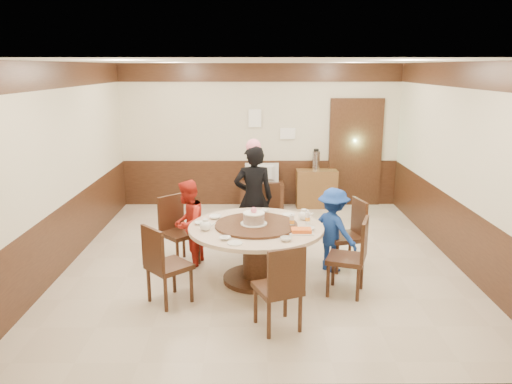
{
  "coord_description": "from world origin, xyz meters",
  "views": [
    {
      "loc": [
        -0.13,
        -6.87,
        2.73
      ],
      "look_at": [
        -0.1,
        -0.38,
        1.1
      ],
      "focal_mm": 35.0,
      "sensor_mm": 36.0,
      "label": 1
    }
  ],
  "objects_px": {
    "birthday_cake": "(254,218)",
    "thermos": "(316,161)",
    "banquet_table": "(256,242)",
    "side_cabinet": "(316,188)",
    "television": "(262,173)",
    "shrimp_platter": "(301,231)",
    "person_blue": "(333,230)",
    "tv_stand": "(262,195)",
    "person_red": "(188,224)",
    "person_standing": "(254,198)"
  },
  "relations": [
    {
      "from": "birthday_cake",
      "to": "thermos",
      "type": "height_order",
      "value": "thermos"
    },
    {
      "from": "person_red",
      "to": "television",
      "type": "bearing_deg",
      "value": 172.92
    },
    {
      "from": "person_standing",
      "to": "person_blue",
      "type": "bearing_deg",
      "value": 138.38
    },
    {
      "from": "banquet_table",
      "to": "television",
      "type": "distance_m",
      "value": 3.54
    },
    {
      "from": "birthday_cake",
      "to": "side_cabinet",
      "type": "height_order",
      "value": "birthday_cake"
    },
    {
      "from": "person_standing",
      "to": "person_red",
      "type": "height_order",
      "value": "person_standing"
    },
    {
      "from": "person_blue",
      "to": "side_cabinet",
      "type": "height_order",
      "value": "person_blue"
    },
    {
      "from": "shrimp_platter",
      "to": "birthday_cake",
      "type": "bearing_deg",
      "value": 153.37
    },
    {
      "from": "person_standing",
      "to": "person_red",
      "type": "bearing_deg",
      "value": 30.49
    },
    {
      "from": "banquet_table",
      "to": "shrimp_platter",
      "type": "relative_size",
      "value": 5.78
    },
    {
      "from": "tv_stand",
      "to": "thermos",
      "type": "xyz_separation_m",
      "value": [
        1.06,
        0.03,
        0.69
      ]
    },
    {
      "from": "person_red",
      "to": "side_cabinet",
      "type": "xyz_separation_m",
      "value": [
        2.17,
        3.03,
        -0.24
      ]
    },
    {
      "from": "side_cabinet",
      "to": "person_standing",
      "type": "bearing_deg",
      "value": -117.64
    },
    {
      "from": "television",
      "to": "person_standing",
      "type": "bearing_deg",
      "value": 85.61
    },
    {
      "from": "banquet_table",
      "to": "birthday_cake",
      "type": "xyz_separation_m",
      "value": [
        -0.03,
        -0.0,
        0.32
      ]
    },
    {
      "from": "television",
      "to": "person_red",
      "type": "bearing_deg",
      "value": 69.84
    },
    {
      "from": "birthday_cake",
      "to": "tv_stand",
      "type": "relative_size",
      "value": 0.4
    },
    {
      "from": "person_red",
      "to": "television",
      "type": "distance_m",
      "value": 3.19
    },
    {
      "from": "side_cabinet",
      "to": "television",
      "type": "bearing_deg",
      "value": -178.42
    },
    {
      "from": "person_standing",
      "to": "thermos",
      "type": "bearing_deg",
      "value": -121.58
    },
    {
      "from": "person_blue",
      "to": "tv_stand",
      "type": "bearing_deg",
      "value": -25.2
    },
    {
      "from": "person_red",
      "to": "person_blue",
      "type": "bearing_deg",
      "value": 97.39
    },
    {
      "from": "person_blue",
      "to": "shrimp_platter",
      "type": "distance_m",
      "value": 0.83
    },
    {
      "from": "person_standing",
      "to": "shrimp_platter",
      "type": "relative_size",
      "value": 5.4
    },
    {
      "from": "birthday_cake",
      "to": "television",
      "type": "xyz_separation_m",
      "value": [
        0.16,
        3.54,
        -0.17
      ]
    },
    {
      "from": "person_red",
      "to": "birthday_cake",
      "type": "relative_size",
      "value": 3.59
    },
    {
      "from": "shrimp_platter",
      "to": "television",
      "type": "xyz_separation_m",
      "value": [
        -0.42,
        3.83,
        -0.09
      ]
    },
    {
      "from": "person_standing",
      "to": "tv_stand",
      "type": "height_order",
      "value": "person_standing"
    },
    {
      "from": "banquet_table",
      "to": "tv_stand",
      "type": "distance_m",
      "value": 3.55
    },
    {
      "from": "television",
      "to": "side_cabinet",
      "type": "bearing_deg",
      "value": -178.78
    },
    {
      "from": "thermos",
      "to": "shrimp_platter",
      "type": "bearing_deg",
      "value": -99.51
    },
    {
      "from": "banquet_table",
      "to": "person_standing",
      "type": "distance_m",
      "value": 1.2
    },
    {
      "from": "banquet_table",
      "to": "television",
      "type": "height_order",
      "value": "television"
    },
    {
      "from": "tv_stand",
      "to": "television",
      "type": "xyz_separation_m",
      "value": [
        0.0,
        0.0,
        0.44
      ]
    },
    {
      "from": "person_standing",
      "to": "banquet_table",
      "type": "bearing_deg",
      "value": 87.26
    },
    {
      "from": "person_red",
      "to": "tv_stand",
      "type": "distance_m",
      "value": 3.21
    },
    {
      "from": "banquet_table",
      "to": "side_cabinet",
      "type": "xyz_separation_m",
      "value": [
        1.22,
        3.56,
        -0.16
      ]
    },
    {
      "from": "birthday_cake",
      "to": "television",
      "type": "height_order",
      "value": "birthday_cake"
    },
    {
      "from": "television",
      "to": "side_cabinet",
      "type": "distance_m",
      "value": 1.13
    },
    {
      "from": "birthday_cake",
      "to": "thermos",
      "type": "distance_m",
      "value": 3.77
    },
    {
      "from": "person_red",
      "to": "birthday_cake",
      "type": "bearing_deg",
      "value": 72.54
    },
    {
      "from": "shrimp_platter",
      "to": "side_cabinet",
      "type": "xyz_separation_m",
      "value": [
        0.67,
        3.86,
        -0.4
      ]
    },
    {
      "from": "banquet_table",
      "to": "shrimp_platter",
      "type": "distance_m",
      "value": 0.67
    },
    {
      "from": "person_blue",
      "to": "person_red",
      "type": "bearing_deg",
      "value": 43.44
    },
    {
      "from": "birthday_cake",
      "to": "shrimp_platter",
      "type": "bearing_deg",
      "value": -26.63
    },
    {
      "from": "person_red",
      "to": "thermos",
      "type": "bearing_deg",
      "value": 157.45
    },
    {
      "from": "birthday_cake",
      "to": "tv_stand",
      "type": "distance_m",
      "value": 3.59
    },
    {
      "from": "person_red",
      "to": "tv_stand",
      "type": "relative_size",
      "value": 1.45
    },
    {
      "from": "person_red",
      "to": "shrimp_platter",
      "type": "distance_m",
      "value": 1.72
    },
    {
      "from": "person_blue",
      "to": "tv_stand",
      "type": "relative_size",
      "value": 1.37
    }
  ]
}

